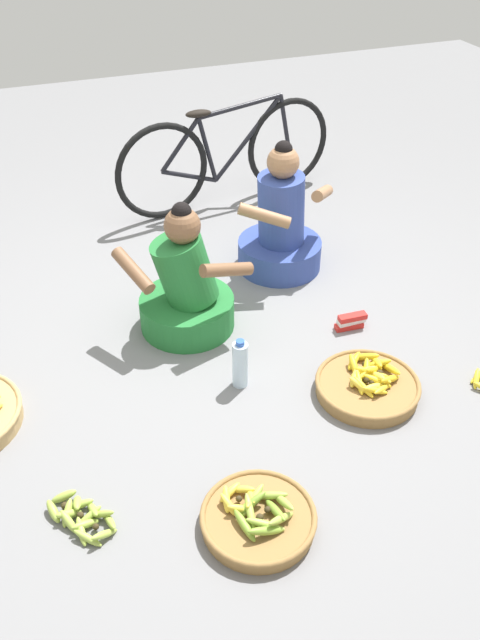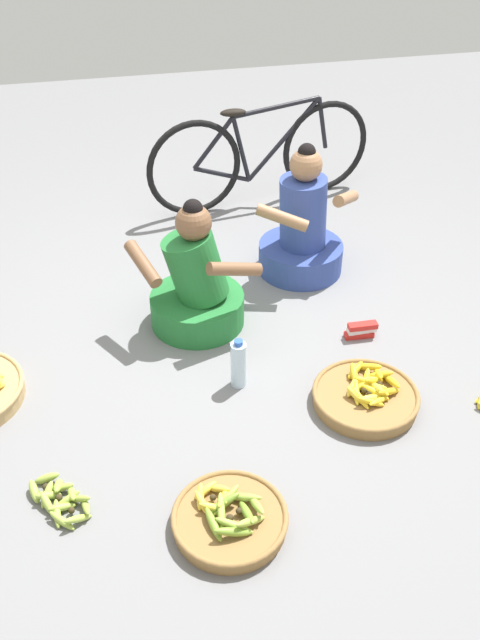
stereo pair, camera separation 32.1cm
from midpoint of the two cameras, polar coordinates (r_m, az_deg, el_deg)
ground_plane at (r=3.58m, az=1.83°, el=-2.75°), size 10.00×10.00×0.00m
vendor_woman_front at (r=3.65m, az=-1.22°, el=2.75°), size 0.69×0.52×0.76m
vendor_woman_behind at (r=4.14m, az=7.53°, el=7.32°), size 0.71×0.54×0.83m
bicycle_leaning at (r=4.94m, az=3.76°, el=13.69°), size 1.69×0.30×0.73m
banana_basket_front_center at (r=2.78m, az=2.56°, el=-16.58°), size 0.47×0.47×0.14m
banana_basket_near_bicycle at (r=3.34m, az=13.37°, el=-6.36°), size 0.52×0.52×0.14m
loose_bananas_near_vendor at (r=2.91m, az=-11.97°, el=-14.73°), size 0.27×0.31×0.08m
water_bottle at (r=3.30m, az=2.66°, el=-3.86°), size 0.08×0.08×0.28m
packet_carton_stack at (r=3.74m, az=12.66°, el=-0.92°), size 0.18×0.06×0.09m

